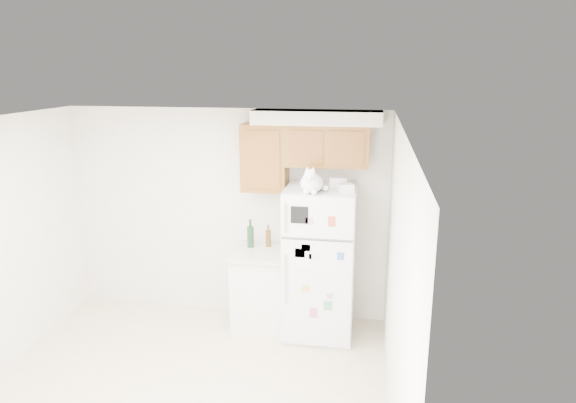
% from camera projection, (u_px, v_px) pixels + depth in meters
% --- Properties ---
extents(room_shell, '(3.84, 4.04, 2.52)m').
position_uv_depth(room_shell, '(184.00, 223.00, 4.34)').
color(room_shell, silver).
rests_on(room_shell, ground_plane).
extents(refrigerator, '(0.76, 0.78, 1.70)m').
position_uv_depth(refrigerator, '(320.00, 262.00, 5.69)').
color(refrigerator, white).
rests_on(refrigerator, ground_plane).
extents(base_counter, '(0.64, 0.64, 0.92)m').
position_uv_depth(base_counter, '(261.00, 288.00, 5.97)').
color(base_counter, white).
rests_on(base_counter, ground_plane).
extents(cat, '(0.29, 0.42, 0.30)m').
position_uv_depth(cat, '(311.00, 182.00, 5.24)').
color(cat, white).
rests_on(cat, refrigerator).
extents(storage_box_back, '(0.19, 0.15, 0.10)m').
position_uv_depth(storage_box_back, '(338.00, 182.00, 5.54)').
color(storage_box_back, white).
rests_on(storage_box_back, refrigerator).
extents(storage_box_front, '(0.18, 0.15, 0.09)m').
position_uv_depth(storage_box_front, '(346.00, 188.00, 5.28)').
color(storage_box_front, white).
rests_on(storage_box_front, refrigerator).
extents(bottle_green, '(0.08, 0.08, 0.34)m').
position_uv_depth(bottle_green, '(250.00, 233.00, 5.93)').
color(bottle_green, '#19381E').
rests_on(bottle_green, base_counter).
extents(bottle_amber, '(0.06, 0.06, 0.26)m').
position_uv_depth(bottle_amber, '(268.00, 236.00, 5.96)').
color(bottle_amber, '#593814').
rests_on(bottle_amber, base_counter).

